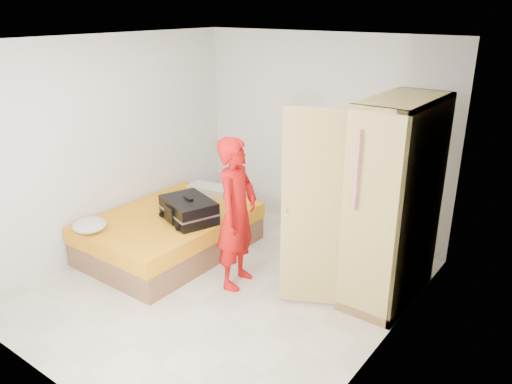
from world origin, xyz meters
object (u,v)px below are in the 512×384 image
Objects in this scene: bed at (171,233)px; wardrobe at (388,208)px; suitcase at (188,210)px; round_cushion at (89,225)px; person at (237,214)px.

bed is 2.69m from wardrobe.
wardrobe is at bearing 13.97° from bed.
wardrobe is 2.60× the size of suitcase.
wardrobe reaches higher than round_cushion.
suitcase is 1.13m from round_cushion.
suitcase is at bearing 3.59° from bed.
bed is 0.96× the size of wardrobe.
bed is 5.29× the size of round_cushion.
wardrobe is 1.55m from person.
wardrobe reaches higher than person.
person is at bearing 12.39° from suitcase.
suitcase reaches higher than round_cushion.
round_cushion is (-0.69, -0.89, -0.06)m from suitcase.
bed is 0.49m from suitcase.
person reaches higher than suitcase.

